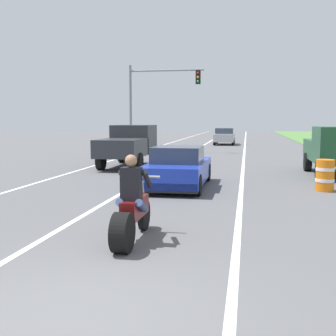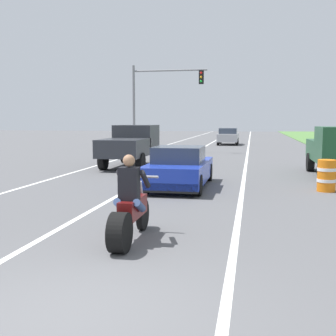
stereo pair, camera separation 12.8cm
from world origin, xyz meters
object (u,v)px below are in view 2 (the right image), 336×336
at_px(traffic_light_mast_near, 157,94).
at_px(distant_car_far_ahead, 228,136).
at_px(sports_car_blue, 179,168).
at_px(pickup_truck_left_lane_dark_grey, 131,143).
at_px(construction_barrel_nearest, 327,175).
at_px(motorcycle_with_rider, 129,211).

xyz_separation_m(traffic_light_mast_near, distant_car_far_ahead, (4.43, 9.87, -3.27)).
bearing_deg(sports_car_blue, traffic_light_mast_near, 105.28).
distance_m(sports_car_blue, pickup_truck_left_lane_dark_grey, 6.81).
distance_m(traffic_light_mast_near, construction_barrel_nearest, 18.03).
bearing_deg(traffic_light_mast_near, pickup_truck_left_lane_dark_grey, -84.82).
relative_size(pickup_truck_left_lane_dark_grey, distant_car_far_ahead, 1.20).
height_order(pickup_truck_left_lane_dark_grey, distant_car_far_ahead, pickup_truck_left_lane_dark_grey).
bearing_deg(sports_car_blue, distant_car_far_ahead, 89.47).
distance_m(traffic_light_mast_near, distant_car_far_ahead, 11.30).
bearing_deg(motorcycle_with_rider, sports_car_blue, 91.63).
distance_m(motorcycle_with_rider, traffic_light_mast_near, 22.64).
height_order(sports_car_blue, traffic_light_mast_near, traffic_light_mast_near).
height_order(motorcycle_with_rider, sports_car_blue, motorcycle_with_rider).
relative_size(traffic_light_mast_near, distant_car_far_ahead, 1.50).
height_order(sports_car_blue, pickup_truck_left_lane_dark_grey, pickup_truck_left_lane_dark_grey).
bearing_deg(traffic_light_mast_near, motorcycle_with_rider, -78.71).
relative_size(sports_car_blue, pickup_truck_left_lane_dark_grey, 0.90).
xyz_separation_m(sports_car_blue, construction_barrel_nearest, (4.66, 0.05, -0.13)).
height_order(motorcycle_with_rider, pickup_truck_left_lane_dark_grey, pickup_truck_left_lane_dark_grey).
relative_size(motorcycle_with_rider, distant_car_far_ahead, 0.55).
height_order(traffic_light_mast_near, construction_barrel_nearest, traffic_light_mast_near).
height_order(pickup_truck_left_lane_dark_grey, traffic_light_mast_near, traffic_light_mast_near).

